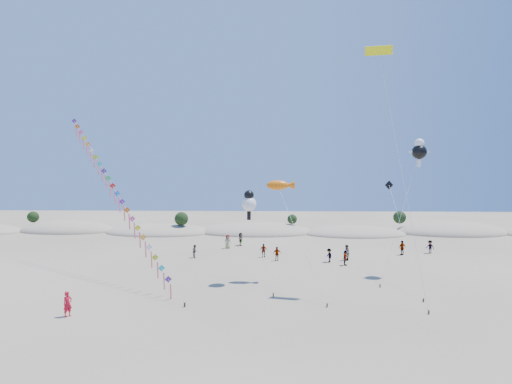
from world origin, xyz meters
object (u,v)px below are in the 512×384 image
object	(u,v)px
kite_train	(113,188)
fish_kite	(281,185)
parafoil_kite	(379,55)
flyer_foreground	(68,304)

from	to	relation	value
kite_train	fish_kite	size ratio (longest dim) A/B	1.87
kite_train	parafoil_kite	bearing A→B (deg)	-10.04
kite_train	fish_kite	distance (m)	16.60
kite_train	flyer_foreground	bearing A→B (deg)	-85.59
kite_train	flyer_foreground	distance (m)	14.34
kite_train	parafoil_kite	size ratio (longest dim) A/B	0.85
fish_kite	flyer_foreground	distance (m)	20.63
parafoil_kite	flyer_foreground	xyz separation A→B (m)	(-23.94, -7.58, -19.48)
kite_train	fish_kite	xyz separation A→B (m)	(16.55, -1.25, 0.33)
kite_train	fish_kite	world-z (taller)	kite_train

